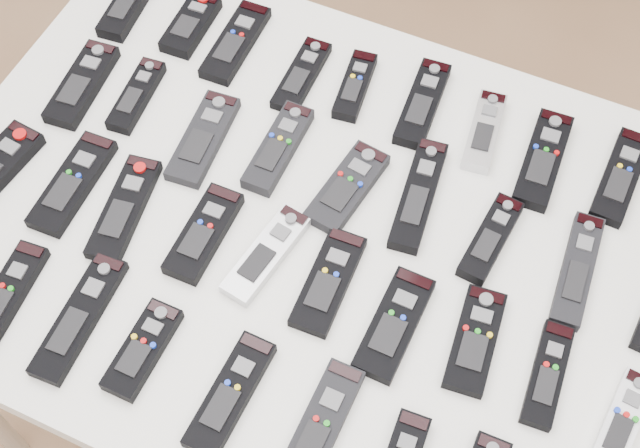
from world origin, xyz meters
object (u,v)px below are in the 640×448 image
at_px(remote_6, 484,132).
at_px(remote_16, 490,239).
at_px(remote_34, 318,431).
at_px(remote_5, 422,104).
at_px(remote_13, 278,148).
at_px(remote_33, 230,394).
at_px(remote_1, 191,24).
at_px(remote_12, 203,138).
at_px(remote_17, 577,270).
at_px(remote_31, 79,317).
at_px(remote_14, 347,188).
at_px(remote_22, 204,233).
at_px(remote_20, 73,183).
at_px(remote_27, 548,375).
at_px(remote_26, 475,340).
at_px(remote_28, 622,423).
at_px(table, 320,249).
at_px(remote_23, 266,254).
at_px(remote_25, 394,324).
at_px(remote_32, 143,349).
at_px(remote_0, 129,3).
at_px(remote_11, 136,96).
at_px(remote_2, 236,42).
at_px(remote_30, 6,296).
at_px(remote_24, 328,281).
at_px(remote_4, 355,86).
at_px(remote_8, 621,177).
at_px(remote_10, 82,84).
at_px(remote_7, 543,160).
at_px(remote_21, 124,209).
at_px(remote_15, 418,195).

height_order(remote_6, remote_16, same).
bearing_deg(remote_34, remote_5, 97.62).
xyz_separation_m(remote_13, remote_33, (0.12, -0.41, -0.00)).
height_order(remote_1, remote_12, remote_1).
bearing_deg(remote_17, remote_31, -153.73).
bearing_deg(remote_12, remote_31, -96.75).
height_order(remote_1, remote_14, remote_1).
bearing_deg(remote_22, remote_20, -179.62).
relative_size(remote_12, remote_27, 1.15).
bearing_deg(remote_31, remote_5, 58.89).
bearing_deg(remote_26, remote_12, 157.58).
xyz_separation_m(remote_12, remote_28, (0.75, -0.19, 0.00)).
bearing_deg(remote_28, remote_6, 135.62).
height_order(table, remote_1, remote_1).
height_order(remote_23, remote_25, remote_25).
bearing_deg(remote_32, remote_34, -0.54).
relative_size(remote_12, remote_14, 1.09).
height_order(remote_0, remote_33, remote_0).
height_order(remote_0, remote_11, remote_0).
bearing_deg(remote_28, remote_11, 171.43).
bearing_deg(remote_25, remote_2, 140.65).
relative_size(remote_30, remote_32, 1.21).
bearing_deg(remote_20, remote_12, 46.17).
xyz_separation_m(remote_2, remote_24, (0.35, -0.37, -0.00)).
relative_size(remote_6, remote_28, 0.98).
height_order(remote_12, remote_24, remote_12).
relative_size(remote_20, remote_25, 1.08).
height_order(remote_4, remote_14, same).
distance_m(remote_8, remote_23, 0.58).
bearing_deg(remote_6, remote_20, -153.99).
relative_size(remote_10, remote_33, 0.98).
bearing_deg(remote_30, remote_8, 32.32).
relative_size(remote_6, remote_12, 0.85).
xyz_separation_m(remote_12, remote_25, (0.41, -0.18, 0.00)).
height_order(remote_10, remote_24, remote_10).
height_order(remote_7, remote_32, same).
bearing_deg(remote_10, remote_21, -49.27).
relative_size(remote_27, remote_34, 0.78).
distance_m(remote_5, remote_15, 0.19).
bearing_deg(remote_30, table, 34.05).
bearing_deg(remote_33, remote_0, 132.64).
bearing_deg(remote_8, remote_14, -151.15).
height_order(remote_15, remote_20, remote_15).
distance_m(remote_23, remote_33, 0.23).
height_order(remote_16, remote_27, remote_16).
distance_m(remote_15, remote_23, 0.26).
bearing_deg(remote_34, remote_2, 126.62).
bearing_deg(remote_13, remote_30, -121.78).
relative_size(remote_5, remote_12, 0.98).
xyz_separation_m(remote_13, remote_34, (0.26, -0.40, -0.00)).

